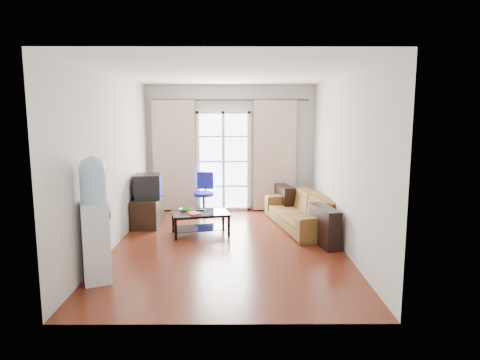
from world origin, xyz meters
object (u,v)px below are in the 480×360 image
at_px(coffee_table, 200,220).
at_px(tv_stand, 148,213).
at_px(task_chair, 204,202).
at_px(crt_tv, 147,186).
at_px(water_cooler, 95,218).
at_px(sofa, 301,211).

height_order(coffee_table, tv_stand, tv_stand).
distance_m(coffee_table, task_chair, 1.55).
height_order(tv_stand, crt_tv, crt_tv).
bearing_deg(coffee_table, water_cooler, -117.45).
relative_size(coffee_table, water_cooler, 0.67).
height_order(tv_stand, task_chair, task_chair).
distance_m(sofa, tv_stand, 2.87).
relative_size(coffee_table, tv_stand, 1.48).
relative_size(sofa, tv_stand, 3.13).
xyz_separation_m(sofa, task_chair, (-1.89, 1.08, -0.05)).
height_order(coffee_table, task_chair, task_chair).
bearing_deg(sofa, water_cooler, -60.08).
relative_size(task_chair, water_cooler, 0.55).
xyz_separation_m(sofa, crt_tv, (-2.87, 0.10, 0.45)).
distance_m(task_chair, water_cooler, 3.87).
bearing_deg(tv_stand, task_chair, 46.85).
relative_size(coffee_table, crt_tv, 1.95).
bearing_deg(task_chair, sofa, -23.17).
distance_m(tv_stand, water_cooler, 2.75).
height_order(sofa, coffee_table, sofa).
xyz_separation_m(sofa, coffee_table, (-1.83, -0.47, -0.06)).
bearing_deg(water_cooler, sofa, 18.93).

